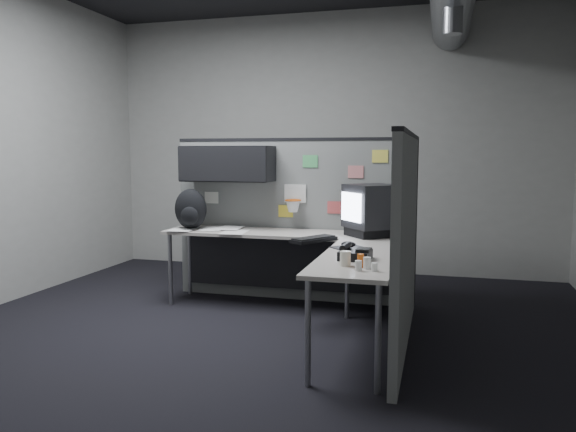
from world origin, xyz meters
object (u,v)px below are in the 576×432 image
(monitor, at_px, (372,210))
(keyboard, at_px, (314,239))
(desk, at_px, (301,250))
(phone, at_px, (355,254))
(backpack, at_px, (191,210))

(monitor, relative_size, keyboard, 1.28)
(desk, relative_size, monitor, 4.00)
(keyboard, distance_m, phone, 0.85)
(desk, distance_m, phone, 1.13)
(keyboard, bearing_deg, phone, -70.21)
(monitor, distance_m, phone, 1.17)
(monitor, bearing_deg, desk, -153.44)
(desk, bearing_deg, backpack, 169.05)
(phone, distance_m, backpack, 2.14)
(desk, height_order, monitor, monitor)
(desk, relative_size, backpack, 5.77)
(monitor, xyz_separation_m, phone, (0.02, -1.16, -0.20))
(monitor, distance_m, backpack, 1.78)
(monitor, relative_size, backpack, 1.44)
(desk, distance_m, monitor, 0.74)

